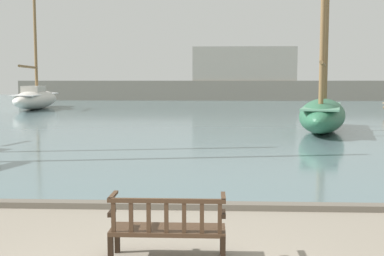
{
  "coord_description": "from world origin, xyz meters",
  "views": [
    {
      "loc": [
        0.73,
        -5.39,
        2.48
      ],
      "look_at": [
        0.05,
        10.0,
        1.0
      ],
      "focal_mm": 45.0,
      "sensor_mm": 36.0,
      "label": 1
    }
  ],
  "objects": [
    {
      "name": "sailboat_far_starboard",
      "position": [
        -15.02,
        36.78,
        1.09
      ],
      "size": [
        3.82,
        11.53,
        13.66
      ],
      "color": "silver",
      "rests_on": "harbor_water"
    },
    {
      "name": "sailboat_far_port",
      "position": [
        6.01,
        17.99,
        1.02
      ],
      "size": [
        4.2,
        8.65,
        9.55
      ],
      "color": "#2D6647",
      "rests_on": "harbor_water"
    },
    {
      "name": "park_bench",
      "position": [
        0.11,
        1.11,
        0.47
      ],
      "size": [
        1.6,
        0.52,
        0.92
      ],
      "color": "black",
      "rests_on": "ground"
    },
    {
      "name": "quay_edge_kerb",
      "position": [
        0.0,
        3.85,
        0.06
      ],
      "size": [
        40.0,
        0.3,
        0.12
      ],
      "primitive_type": "cube",
      "color": "#675F54",
      "rests_on": "ground"
    },
    {
      "name": "far_breakwater",
      "position": [
        1.28,
        57.3,
        2.25
      ],
      "size": [
        49.17,
        2.4,
        6.95
      ],
      "color": "slate",
      "rests_on": "ground"
    },
    {
      "name": "harbor_water",
      "position": [
        0.0,
        44.0,
        0.04
      ],
      "size": [
        100.0,
        80.0,
        0.08
      ],
      "primitive_type": "cube",
      "color": "slate",
      "rests_on": "ground"
    }
  ]
}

